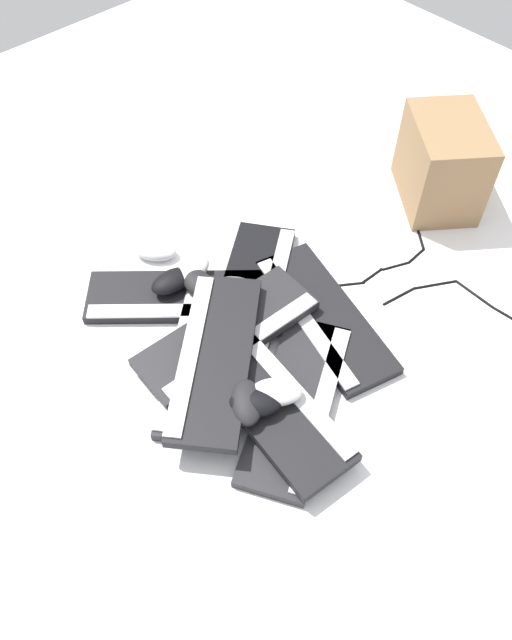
{
  "coord_description": "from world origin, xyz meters",
  "views": [
    {
      "loc": [
        0.52,
        0.57,
        1.2
      ],
      "look_at": [
        -0.07,
        -0.07,
        0.04
      ],
      "focal_mm": 35.0,
      "sensor_mm": 36.0,
      "label": 1
    }
  ],
  "objects_px": {
    "keyboard_1": "(298,402)",
    "keyboard_3": "(253,290)",
    "mouse_4": "(156,251)",
    "cardboard_box": "(442,163)",
    "keyboard_0": "(204,355)",
    "mouse_6": "(255,403)",
    "keyboard_6": "(228,333)",
    "keyboard_2": "(324,315)",
    "mouse_2": "(192,270)",
    "mouse_5": "(276,392)",
    "keyboard_7": "(215,356)",
    "mouse_0": "(247,402)",
    "keyboard_4": "(177,297)",
    "mouse_1": "(171,282)",
    "mouse_3": "(230,288)",
    "mouse_7": "(198,282)",
    "keyboard_5": "(267,399)"
  },
  "relations": [
    {
      "from": "keyboard_1",
      "to": "keyboard_6",
      "type": "height_order",
      "value": "keyboard_6"
    },
    {
      "from": "keyboard_7",
      "to": "mouse_0",
      "type": "distance_m",
      "value": 0.14
    },
    {
      "from": "mouse_6",
      "to": "keyboard_7",
      "type": "bearing_deg",
      "value": 125.91
    },
    {
      "from": "keyboard_3",
      "to": "mouse_3",
      "type": "relative_size",
      "value": 4.04
    },
    {
      "from": "mouse_5",
      "to": "keyboard_0",
      "type": "bearing_deg",
      "value": -41.84
    },
    {
      "from": "mouse_3",
      "to": "keyboard_2",
      "type": "bearing_deg",
      "value": 161.58
    },
    {
      "from": "mouse_4",
      "to": "cardboard_box",
      "type": "relative_size",
      "value": 0.42
    },
    {
      "from": "mouse_4",
      "to": "mouse_6",
      "type": "bearing_deg",
      "value": 125.21
    },
    {
      "from": "keyboard_7",
      "to": "keyboard_6",
      "type": "bearing_deg",
      "value": -149.79
    },
    {
      "from": "keyboard_2",
      "to": "mouse_7",
      "type": "height_order",
      "value": "mouse_7"
    },
    {
      "from": "mouse_1",
      "to": "mouse_6",
      "type": "height_order",
      "value": "mouse_6"
    },
    {
      "from": "keyboard_6",
      "to": "keyboard_7",
      "type": "bearing_deg",
      "value": 30.21
    },
    {
      "from": "keyboard_1",
      "to": "keyboard_3",
      "type": "relative_size",
      "value": 1.03
    },
    {
      "from": "keyboard_5",
      "to": "keyboard_7",
      "type": "relative_size",
      "value": 1.05
    },
    {
      "from": "keyboard_4",
      "to": "mouse_0",
      "type": "bearing_deg",
      "value": 75.19
    },
    {
      "from": "mouse_7",
      "to": "keyboard_4",
      "type": "bearing_deg",
      "value": 72.16
    },
    {
      "from": "keyboard_4",
      "to": "mouse_4",
      "type": "bearing_deg",
      "value": -109.11
    },
    {
      "from": "keyboard_0",
      "to": "cardboard_box",
      "type": "bearing_deg",
      "value": 178.82
    },
    {
      "from": "keyboard_0",
      "to": "mouse_3",
      "type": "relative_size",
      "value": 3.94
    },
    {
      "from": "mouse_1",
      "to": "cardboard_box",
      "type": "xyz_separation_m",
      "value": [
        -0.77,
        0.22,
        0.07
      ]
    },
    {
      "from": "mouse_0",
      "to": "cardboard_box",
      "type": "xyz_separation_m",
      "value": [
        -0.87,
        -0.17,
        0.04
      ]
    },
    {
      "from": "keyboard_0",
      "to": "keyboard_7",
      "type": "xyz_separation_m",
      "value": [
        0.01,
        0.05,
        0.06
      ]
    },
    {
      "from": "mouse_0",
      "to": "keyboard_4",
      "type": "bearing_deg",
      "value": 23.36
    },
    {
      "from": "mouse_0",
      "to": "mouse_2",
      "type": "distance_m",
      "value": 0.42
    },
    {
      "from": "keyboard_0",
      "to": "mouse_1",
      "type": "xyz_separation_m",
      "value": [
        -0.07,
        -0.2,
        0.04
      ]
    },
    {
      "from": "keyboard_0",
      "to": "keyboard_7",
      "type": "height_order",
      "value": "keyboard_7"
    },
    {
      "from": "keyboard_0",
      "to": "cardboard_box",
      "type": "relative_size",
      "value": 1.65
    },
    {
      "from": "keyboard_4",
      "to": "mouse_1",
      "type": "height_order",
      "value": "mouse_1"
    },
    {
      "from": "keyboard_6",
      "to": "keyboard_7",
      "type": "height_order",
      "value": "keyboard_7"
    },
    {
      "from": "mouse_4",
      "to": "cardboard_box",
      "type": "bearing_deg",
      "value": -156.26
    },
    {
      "from": "keyboard_2",
      "to": "mouse_2",
      "type": "xyz_separation_m",
      "value": [
        0.16,
        -0.3,
        0.04
      ]
    },
    {
      "from": "mouse_7",
      "to": "mouse_1",
      "type": "bearing_deg",
      "value": 52.04
    },
    {
      "from": "keyboard_7",
      "to": "mouse_5",
      "type": "bearing_deg",
      "value": 101.97
    },
    {
      "from": "mouse_6",
      "to": "mouse_4",
      "type": "bearing_deg",
      "value": 117.74
    },
    {
      "from": "keyboard_0",
      "to": "keyboard_3",
      "type": "height_order",
      "value": "same"
    },
    {
      "from": "keyboard_1",
      "to": "mouse_4",
      "type": "xyz_separation_m",
      "value": [
        -0.04,
        -0.57,
        0.01
      ]
    },
    {
      "from": "mouse_3",
      "to": "keyboard_4",
      "type": "bearing_deg",
      "value": -4.49
    },
    {
      "from": "mouse_2",
      "to": "keyboard_0",
      "type": "bearing_deg",
      "value": -132.83
    },
    {
      "from": "keyboard_5",
      "to": "mouse_7",
      "type": "bearing_deg",
      "value": -105.35
    },
    {
      "from": "keyboard_2",
      "to": "mouse_5",
      "type": "bearing_deg",
      "value": 21.76
    },
    {
      "from": "keyboard_5",
      "to": "mouse_7",
      "type": "height_order",
      "value": "mouse_7"
    },
    {
      "from": "keyboard_1",
      "to": "mouse_3",
      "type": "height_order",
      "value": "mouse_3"
    },
    {
      "from": "keyboard_5",
      "to": "keyboard_6",
      "type": "relative_size",
      "value": 1.01
    },
    {
      "from": "keyboard_1",
      "to": "keyboard_2",
      "type": "xyz_separation_m",
      "value": [
        -0.21,
        -0.13,
        0.0
      ]
    },
    {
      "from": "keyboard_0",
      "to": "keyboard_3",
      "type": "distance_m",
      "value": 0.22
    },
    {
      "from": "keyboard_1",
      "to": "keyboard_3",
      "type": "height_order",
      "value": "same"
    },
    {
      "from": "keyboard_0",
      "to": "mouse_0",
      "type": "xyz_separation_m",
      "value": [
        0.03,
        0.19,
        0.07
      ]
    },
    {
      "from": "mouse_7",
      "to": "mouse_6",
      "type": "bearing_deg",
      "value": 164.64
    },
    {
      "from": "mouse_5",
      "to": "mouse_1",
      "type": "bearing_deg",
      "value": -54.46
    },
    {
      "from": "cardboard_box",
      "to": "mouse_2",
      "type": "bearing_deg",
      "value": -16.68
    }
  ]
}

